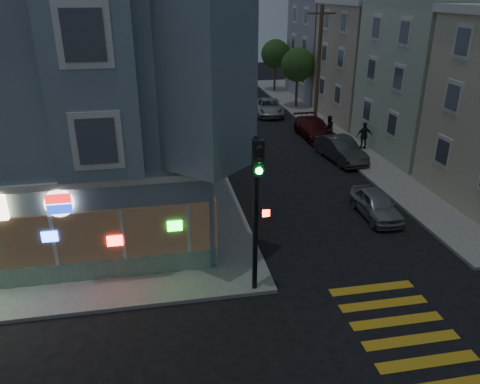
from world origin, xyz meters
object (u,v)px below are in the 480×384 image
object	(u,v)px
pedestrian_a	(328,128)
fire_hydrant	(340,144)
parked_car_b	(341,149)
parked_car_d	(269,107)
street_tree_far	(275,54)
pedestrian_b	(364,136)
parked_car_c	(314,128)
street_tree_near	(298,65)
parked_car_a	(376,204)
utility_pole	(319,65)
traffic_signal	(258,192)

from	to	relation	value
pedestrian_a	fire_hydrant	size ratio (longest dim) A/B	2.07
parked_car_b	parked_car_d	xyz separation A→B (m)	(-1.64, 12.66, -0.07)
street_tree_far	pedestrian_b	xyz separation A→B (m)	(0.80, -21.12, -2.87)
parked_car_c	pedestrian_a	bearing A→B (deg)	-66.77
pedestrian_a	parked_car_c	world-z (taller)	pedestrian_a
pedestrian_a	fire_hydrant	bearing A→B (deg)	86.76
street_tree_far	parked_car_b	xyz separation A→B (m)	(-1.50, -22.73, -3.18)
street_tree_far	parked_car_d	world-z (taller)	street_tree_far
street_tree_far	pedestrian_b	bearing A→B (deg)	-87.83
street_tree_far	fire_hydrant	world-z (taller)	street_tree_far
street_tree_near	parked_car_a	bearing A→B (deg)	-97.27
pedestrian_b	street_tree_far	bearing A→B (deg)	-85.72
pedestrian_b	pedestrian_a	bearing A→B (deg)	-51.34
parked_car_c	street_tree_far	bearing A→B (deg)	83.52
utility_pole	pedestrian_a	distance (m)	6.14
street_tree_near	pedestrian_a	xyz separation A→B (m)	(-0.90, -10.82, -2.87)
traffic_signal	parked_car_b	bearing A→B (deg)	61.44
parked_car_a	parked_car_b	bearing A→B (deg)	81.49
utility_pole	street_tree_far	bearing A→B (deg)	89.18
street_tree_near	parked_car_c	bearing A→B (deg)	-98.95
parked_car_b	fire_hydrant	distance (m)	1.67
parked_car_a	fire_hydrant	world-z (taller)	parked_car_a
street_tree_near	parked_car_d	distance (m)	4.97
street_tree_far	pedestrian_a	size ratio (longest dim) A/B	2.91
utility_pole	pedestrian_a	size ratio (longest dim) A/B	4.94
utility_pole	parked_car_d	xyz separation A→B (m)	(-2.94, 3.93, -4.11)
parked_car_c	traffic_signal	distance (m)	20.46
street_tree_near	pedestrian_a	distance (m)	11.23
pedestrian_b	parked_car_b	distance (m)	2.83
utility_pole	street_tree_far	size ratio (longest dim) A/B	1.70
parked_car_a	parked_car_c	size ratio (longest dim) A/B	0.77
street_tree_far	pedestrian_a	world-z (taller)	street_tree_far
parked_car_a	parked_car_b	size ratio (longest dim) A/B	0.82
pedestrian_a	parked_car_d	xyz separation A→B (m)	(-2.24, 8.76, -0.38)
utility_pole	pedestrian_a	world-z (taller)	utility_pole
parked_car_c	parked_car_d	distance (m)	7.64
street_tree_near	parked_car_b	bearing A→B (deg)	-95.82
parked_car_d	traffic_signal	xyz separation A→B (m)	(-6.83, -25.78, 3.35)
street_tree_far	street_tree_near	bearing A→B (deg)	-90.00
street_tree_far	parked_car_b	world-z (taller)	street_tree_far
pedestrian_b	parked_car_c	distance (m)	4.28
pedestrian_b	parked_car_d	world-z (taller)	pedestrian_b
street_tree_near	parked_car_b	distance (m)	15.14
utility_pole	street_tree_near	size ratio (longest dim) A/B	1.70
pedestrian_a	parked_car_b	xyz separation A→B (m)	(-0.60, -3.90, -0.31)
pedestrian_a	parked_car_d	size ratio (longest dim) A/B	0.37
street_tree_far	parked_car_d	distance (m)	11.03
fire_hydrant	parked_car_b	bearing A→B (deg)	-111.19
street_tree_far	parked_car_c	size ratio (longest dim) A/B	1.09
parked_car_c	parked_car_d	xyz separation A→B (m)	(-1.64, 7.46, -0.03)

